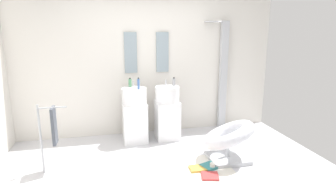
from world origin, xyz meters
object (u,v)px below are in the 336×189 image
Objects in this scene: towel_rack at (52,127)px; soap_bottle_blue at (138,84)px; coffee_mug at (212,166)px; pedestal_sink_right at (167,112)px; magazine_ochre at (199,168)px; lounge_chair at (228,138)px; soap_bottle_green at (130,83)px; shower_column at (222,73)px; magazine_teal at (210,166)px; magazine_red at (210,176)px; pedestal_sink_left at (135,115)px; soap_bottle_grey at (174,82)px.

soap_bottle_blue is at bearing 29.59° from towel_rack.
coffee_mug is at bearing -53.71° from soap_bottle_blue.
magazine_ochre is (0.16, -1.24, -0.45)m from pedestal_sink_right.
coffee_mug is at bearing -145.27° from lounge_chair.
coffee_mug is 0.56× the size of soap_bottle_green.
magazine_teal is (-0.83, -1.56, -1.05)m from shower_column.
lounge_chair is 7.09× the size of soap_bottle_green.
pedestal_sink_right is 4.05× the size of magazine_ochre.
magazine_teal is (0.33, -1.21, -0.45)m from pedestal_sink_right.
coffee_mug reaches higher than magazine_teal.
soap_bottle_green is at bearing 124.53° from coffee_mug.
pedestal_sink_right is 0.96× the size of lounge_chair.
towel_rack is at bearing -158.33° from shower_column.
towel_rack is 11.18× the size of coffee_mug.
shower_column is 9.32× the size of magazine_red.
pedestal_sink_left is 0.57m from pedestal_sink_right.
magazine_ochre is at bearing -88.40° from soap_bottle_grey.
shower_column is 10.61× the size of soap_bottle_blue.
pedestal_sink_right reaches higher than magazine_teal.
magazine_red is (-0.10, -0.24, -0.01)m from magazine_teal.
pedestal_sink_right is 4.56× the size of magazine_teal.
shower_column reaches higher than pedestal_sink_right.
soap_bottle_green reaches higher than towel_rack.
soap_bottle_green reaches higher than magazine_ochre.
coffee_mug is (2.10, -0.45, -0.58)m from towel_rack.
magazine_red is 1.84m from soap_bottle_blue.
coffee_mug is at bearing 75.05° from magazine_red.
soap_bottle_green is (-0.86, 1.60, 0.99)m from magazine_red.
pedestal_sink_left is at bearing -70.48° from soap_bottle_green.
soap_bottle_grey is 0.77× the size of soap_bottle_blue.
lounge_chair is 4.21× the size of magazine_ochre.
shower_column is 2.05m from magazine_teal.
lounge_chair is (-0.48, -1.39, -0.73)m from shower_column.
soap_bottle_grey is at bearing 24.54° from towel_rack.
shower_column is (1.16, 0.35, 0.60)m from pedestal_sink_right.
shower_column is 1.64m from lounge_chair.
soap_bottle_green is at bearing -173.39° from shower_column.
lounge_chair reaches higher than magazine_red.
pedestal_sink_right reaches higher than towel_rack.
pedestal_sink_left reaches higher than towel_rack.
coffee_mug is 1.74m from soap_bottle_blue.
pedestal_sink_left is 1.00× the size of pedestal_sink_right.
coffee_mug is (-0.33, -0.23, -0.30)m from lounge_chair.
soap_bottle_blue is at bearing 123.20° from magazine_ochre.
shower_column is 2.16× the size of towel_rack.
towel_rack reaches higher than magazine_teal.
pedestal_sink_right is at bearing -159.96° from soap_bottle_grey.
towel_rack is 4.17× the size of magazine_teal.
lounge_chair is at bearing -42.34° from soap_bottle_green.
pedestal_sink_left and pedestal_sink_right have the same top height.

